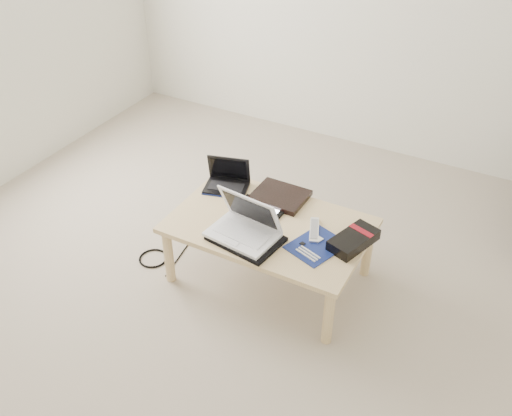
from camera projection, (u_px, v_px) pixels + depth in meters
The scene contains 13 objects.
ground at pixel (223, 285), 3.38m from camera, with size 4.00×4.00×0.00m, color #B6A793.
coffee_table at pixel (269, 230), 3.23m from camera, with size 1.10×0.70×0.40m.
book at pixel (280, 196), 3.39m from camera, with size 0.31×0.26×0.03m.
netbook at pixel (227, 181), 3.48m from camera, with size 0.30×0.25×0.19m.
tablet at pixel (259, 210), 3.29m from camera, with size 0.28×0.22×0.01m.
remote at pixel (314, 230), 3.14m from camera, with size 0.13×0.22×0.02m.
neoprene_sleeve at pixel (246, 239), 3.08m from camera, with size 0.37×0.27×0.02m, color black.
white_laptop at pixel (245, 226), 3.07m from camera, with size 0.39×0.30×0.25m.
motherboard at pixel (317, 246), 3.04m from camera, with size 0.31×0.35×0.01m.
gpu_box at pixel (354, 240), 3.03m from camera, with size 0.23×0.32×0.06m.
cable_coil at pixel (239, 210), 3.29m from camera, with size 0.11×0.11×0.01m, color black.
floor_cable_coil at pixel (153, 258), 3.56m from camera, with size 0.18×0.18×0.01m, color black.
floor_cable_trail at pixel (179, 258), 3.57m from camera, with size 0.01×0.01×0.36m, color black.
Camera 1 is at (1.34, -2.08, 2.35)m, focal length 40.00 mm.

